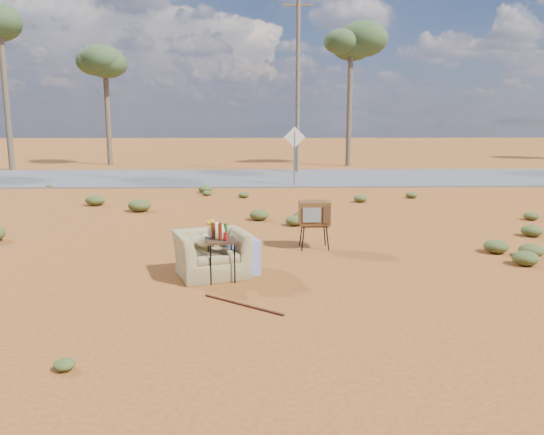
{
  "coord_description": "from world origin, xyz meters",
  "views": [
    {
      "loc": [
        0.17,
        -7.5,
        2.37
      ],
      "look_at": [
        0.39,
        1.12,
        0.8
      ],
      "focal_mm": 35.0,
      "sensor_mm": 36.0,
      "label": 1
    }
  ],
  "objects": [
    {
      "name": "ground",
      "position": [
        0.0,
        0.0,
        0.0
      ],
      "size": [
        140.0,
        140.0,
        0.0
      ],
      "primitive_type": "plane",
      "color": "#9A531E",
      "rests_on": "ground"
    },
    {
      "name": "eucalyptus_near_left",
      "position": [
        -8.0,
        22.0,
        5.45
      ],
      "size": [
        3.2,
        3.2,
        6.6
      ],
      "color": "brown",
      "rests_on": "ground"
    },
    {
      "name": "scrub_patch",
      "position": [
        -0.82,
        4.41,
        0.14
      ],
      "size": [
        17.49,
        8.07,
        0.33
      ],
      "color": "#485625",
      "rests_on": "ground"
    },
    {
      "name": "side_table",
      "position": [
        -0.43,
        0.23,
        0.66
      ],
      "size": [
        0.52,
        0.52,
        0.9
      ],
      "rotation": [
        0.0,
        0.0,
        0.19
      ],
      "color": "#3B2215",
      "rests_on": "ground"
    },
    {
      "name": "utility_pole_center",
      "position": [
        2.0,
        17.5,
        4.15
      ],
      "size": [
        1.4,
        0.2,
        8.0
      ],
      "color": "brown",
      "rests_on": "ground"
    },
    {
      "name": "eucalyptus_left",
      "position": [
        -12.0,
        19.0,
        6.92
      ],
      "size": [
        3.2,
        3.2,
        8.1
      ],
      "color": "brown",
      "rests_on": "ground"
    },
    {
      "name": "armchair",
      "position": [
        -0.48,
        0.54,
        0.44
      ],
      "size": [
        1.38,
        1.17,
        0.94
      ],
      "rotation": [
        0.0,
        0.0,
        0.34
      ],
      "color": "olive",
      "rests_on": "ground"
    },
    {
      "name": "highway",
      "position": [
        0.0,
        15.0,
        0.02
      ],
      "size": [
        140.0,
        7.0,
        0.04
      ],
      "primitive_type": "cube",
      "color": "#565659",
      "rests_on": "ground"
    },
    {
      "name": "road_sign",
      "position": [
        1.5,
        12.0,
        1.5
      ],
      "size": [
        0.78,
        0.06,
        2.19
      ],
      "color": "brown",
      "rests_on": "ground"
    },
    {
      "name": "eucalyptus_center",
      "position": [
        5.0,
        21.0,
        6.43
      ],
      "size": [
        3.2,
        3.2,
        7.6
      ],
      "color": "brown",
      "rests_on": "ground"
    },
    {
      "name": "tv_unit",
      "position": [
        1.21,
        2.23,
        0.67
      ],
      "size": [
        0.57,
        0.47,
        0.9
      ],
      "rotation": [
        0.0,
        0.0,
        0.03
      ],
      "color": "black",
      "rests_on": "ground"
    },
    {
      "name": "rusty_bar",
      "position": [
        -0.04,
        -0.91,
        0.02
      ],
      "size": [
        1.05,
        0.82,
        0.03
      ],
      "primitive_type": "cylinder",
      "rotation": [
        0.0,
        1.57,
        -0.65
      ],
      "color": "#502215",
      "rests_on": "ground"
    }
  ]
}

